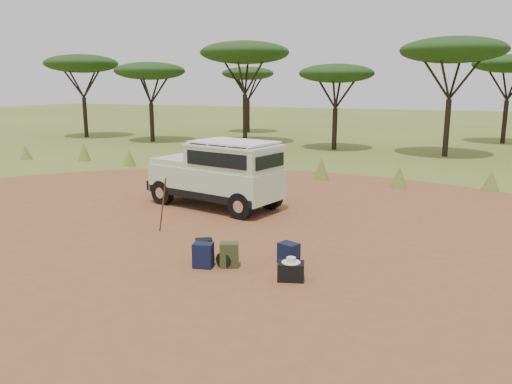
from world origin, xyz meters
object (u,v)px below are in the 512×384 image
at_px(backpack_navy, 203,255).
at_px(hard_case, 291,271).
at_px(duffel_navy, 289,253).
at_px(backpack_black, 204,250).
at_px(safari_vehicle, 219,175).
at_px(walking_staff, 163,205).
at_px(backpack_olive, 229,255).

bearing_deg(backpack_navy, hard_case, -10.59).
bearing_deg(duffel_navy, backpack_black, -141.73).
bearing_deg(duffel_navy, safari_vehicle, 153.97).
bearing_deg(backpack_navy, safari_vehicle, 101.31).
distance_m(safari_vehicle, duffel_navy, 5.25).
relative_size(backpack_navy, duffel_navy, 1.16).
bearing_deg(safari_vehicle, hard_case, -37.22).
height_order(backpack_navy, hard_case, backpack_navy).
height_order(safari_vehicle, walking_staff, safari_vehicle).
bearing_deg(hard_case, backpack_navy, 164.68).
bearing_deg(backpack_black, backpack_navy, -96.72).
height_order(backpack_navy, duffel_navy, backpack_navy).
bearing_deg(backpack_black, walking_staff, 111.61).
distance_m(backpack_navy, duffel_navy, 1.75).
relative_size(backpack_black, hard_case, 0.96).
bearing_deg(walking_staff, safari_vehicle, 31.08).
xyz_separation_m(backpack_black, hard_case, (2.03, -0.28, -0.06)).
height_order(safari_vehicle, backpack_olive, safari_vehicle).
distance_m(safari_vehicle, backpack_olive, 5.16).
distance_m(safari_vehicle, backpack_black, 4.76).
relative_size(backpack_black, backpack_navy, 0.93).
bearing_deg(backpack_black, safari_vehicle, 80.31).
distance_m(backpack_black, backpack_navy, 0.40).
distance_m(duffel_navy, hard_case, 0.90).
relative_size(duffel_navy, hard_case, 0.89).
bearing_deg(backpack_navy, walking_staff, 128.29).
bearing_deg(safari_vehicle, backpack_olive, -47.84).
distance_m(backpack_black, hard_case, 2.05).
xyz_separation_m(walking_staff, backpack_black, (1.89, -1.31, -0.49)).
height_order(backpack_navy, backpack_olive, same).
relative_size(safari_vehicle, backpack_navy, 8.68).
relative_size(safari_vehicle, backpack_black, 9.36).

